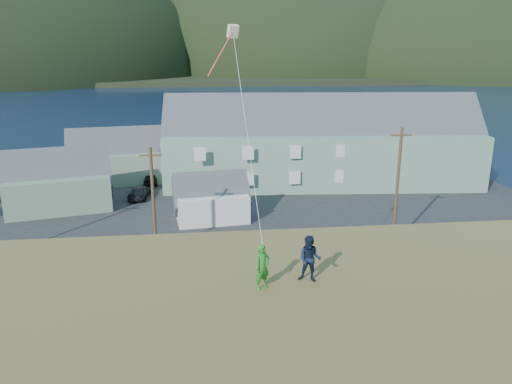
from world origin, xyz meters
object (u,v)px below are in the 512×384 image
shed_palegreen_far (118,157)px  lodge (321,143)px  shed_palegreen_near (58,182)px  kite_flyer_navy (310,259)px  shed_white (211,198)px  kite_flyer_green (262,267)px  wharf (152,152)px

shed_palegreen_far → lodge: bearing=-17.3°
shed_palegreen_near → lodge: bearing=-0.0°
lodge → kite_flyer_navy: 40.71m
shed_palegreen_far → kite_flyer_navy: bearing=-81.0°
lodge → shed_palegreen_far: bearing=175.8°
shed_white → kite_flyer_green: bearing=-94.4°
kite_flyer_green → kite_flyer_navy: 1.84m
shed_white → kite_flyer_navy: bearing=-90.6°
lodge → shed_palegreen_near: size_ratio=3.28×
wharf → kite_flyer_navy: size_ratio=14.76×
shed_palegreen_near → wharf: bearing=61.6°
wharf → shed_white: shed_white is taller
shed_white → kite_flyer_navy: kite_flyer_navy is taller
wharf → lodge: lodge is taller
wharf → shed_white: (8.04, -30.42, 1.67)m
shed_white → shed_palegreen_far: size_ratio=0.59×
wharf → lodge: 28.55m
kite_flyer_navy → lodge: bearing=98.3°
shed_palegreen_near → shed_palegreen_far: size_ratio=0.90×
shed_white → kite_flyer_green: size_ratio=4.37×
shed_white → shed_palegreen_near: bearing=154.1°
shed_palegreen_far → wharf: bearing=72.0°
wharf → kite_flyer_navy: (11.04, -58.01, 7.63)m
lodge → shed_palegreen_near: lodge is taller
shed_white → kite_flyer_green: (1.20, -28.00, 5.92)m
shed_white → shed_palegreen_far: (-10.56, 15.35, 0.86)m
wharf → shed_palegreen_far: shed_palegreen_far is taller
lodge → kite_flyer_green: bearing=-102.1°
lodge → kite_flyer_navy: bearing=-99.8°
kite_flyer_green → wharf: bearing=65.4°
shed_palegreen_near → kite_flyer_navy: kite_flyer_navy is taller
lodge → kite_flyer_green: (-11.87, -39.71, 3.18)m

